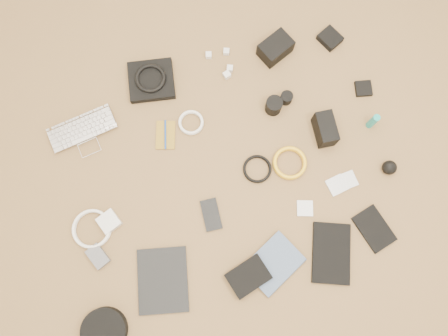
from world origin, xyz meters
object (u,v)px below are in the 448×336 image
object	(u,v)px
laptop	(86,137)
paperback	(288,279)
dslr_camera	(275,48)
phone	(211,215)
tablet	(163,280)
headphone_case	(104,331)

from	to	relation	value
laptop	paperback	distance (m)	1.01
laptop	paperback	xyz separation A→B (m)	(0.60, -0.81, -0.00)
laptop	dslr_camera	bearing A→B (deg)	1.64
paperback	laptop	bearing A→B (deg)	11.84
laptop	phone	world-z (taller)	laptop
tablet	paperback	world-z (taller)	paperback
phone	headphone_case	bearing A→B (deg)	-145.60
headphone_case	paperback	bearing A→B (deg)	-3.56
laptop	phone	distance (m)	0.62
headphone_case	paperback	xyz separation A→B (m)	(0.73, -0.05, -0.01)
laptop	headphone_case	size ratio (longest dim) A/B	1.63
tablet	headphone_case	distance (m)	0.28
laptop	dslr_camera	world-z (taller)	dslr_camera
tablet	phone	distance (m)	0.32
laptop	tablet	distance (m)	0.67
laptop	phone	xyz separation A→B (m)	(0.40, -0.48, -0.01)
tablet	paperback	bearing A→B (deg)	-3.57
dslr_camera	paperback	xyz separation A→B (m)	(-0.28, -0.92, -0.03)
paperback	headphone_case	bearing A→B (deg)	61.70
headphone_case	tablet	bearing A→B (deg)	22.05
dslr_camera	phone	size ratio (longest dim) A/B	1.06
laptop	paperback	size ratio (longest dim) A/B	1.33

